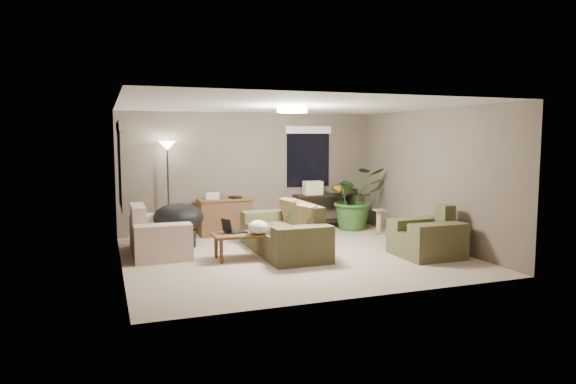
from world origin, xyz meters
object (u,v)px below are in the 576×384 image
object	(u,v)px
coffee_table	(244,237)
papasan_chair	(179,222)
floor_lamp	(167,157)
loveseat	(157,236)
desk	(225,217)
houseplant	(354,205)
main_sofa	(286,235)
console_table	(323,208)
cat_scratching_post	(379,223)
armchair	(427,239)

from	to	relation	value
coffee_table	papasan_chair	distance (m)	1.54
floor_lamp	loveseat	bearing A→B (deg)	-105.00
coffee_table	desk	distance (m)	2.14
loveseat	houseplant	xyz separation A→B (m)	(4.27, 1.01, 0.23)
coffee_table	floor_lamp	world-z (taller)	floor_lamp
floor_lamp	coffee_table	bearing A→B (deg)	-67.03
main_sofa	floor_lamp	xyz separation A→B (m)	(-1.74, 1.98, 1.30)
main_sofa	console_table	xyz separation A→B (m)	(1.58, 1.97, 0.14)
main_sofa	loveseat	bearing A→B (deg)	163.37
loveseat	houseplant	bearing A→B (deg)	13.32
cat_scratching_post	coffee_table	bearing A→B (deg)	-159.14
desk	floor_lamp	distance (m)	1.66
armchair	cat_scratching_post	world-z (taller)	armchair
main_sofa	coffee_table	size ratio (longest dim) A/B	2.20
armchair	desk	bearing A→B (deg)	132.40
armchair	coffee_table	distance (m)	3.06
main_sofa	floor_lamp	size ratio (longest dim) A/B	1.15
desk	cat_scratching_post	world-z (taller)	desk
loveseat	coffee_table	distance (m)	1.55
houseplant	cat_scratching_post	size ratio (longest dim) A/B	2.71
coffee_table	papasan_chair	xyz separation A→B (m)	(-0.87, 1.26, 0.11)
main_sofa	coffee_table	xyz separation A→B (m)	(-0.81, -0.22, 0.06)
armchair	desk	xyz separation A→B (m)	(-2.75, 3.01, 0.08)
desk	houseplant	world-z (taller)	houseplant
main_sofa	coffee_table	distance (m)	0.84
console_table	floor_lamp	size ratio (longest dim) A/B	0.68
loveseat	papasan_chair	size ratio (longest dim) A/B	1.64
papasan_chair	cat_scratching_post	world-z (taller)	papasan_chair
papasan_chair	armchair	bearing A→B (deg)	-29.32
floor_lamp	console_table	bearing A→B (deg)	-0.23
main_sofa	coffee_table	bearing A→B (deg)	-164.68
desk	houseplant	distance (m)	2.81
houseplant	cat_scratching_post	world-z (taller)	houseplant
loveseat	armchair	xyz separation A→B (m)	(4.23, -1.73, 0.00)
armchair	houseplant	world-z (taller)	houseplant
loveseat	desk	xyz separation A→B (m)	(1.48, 1.28, 0.08)
floor_lamp	houseplant	xyz separation A→B (m)	(3.91, -0.35, -1.07)
armchair	coffee_table	world-z (taller)	armchair
console_table	houseplant	xyz separation A→B (m)	(0.59, -0.33, 0.09)
desk	cat_scratching_post	bearing A→B (deg)	-16.42
loveseat	main_sofa	bearing A→B (deg)	-16.63
coffee_table	main_sofa	bearing A→B (deg)	15.32
armchair	houseplant	distance (m)	2.75
desk	papasan_chair	bearing A→B (deg)	-140.42
coffee_table	houseplant	xyz separation A→B (m)	(2.97, 1.86, 0.17)
coffee_table	floor_lamp	bearing A→B (deg)	112.97
armchair	floor_lamp	bearing A→B (deg)	141.41
coffee_table	cat_scratching_post	bearing A→B (deg)	20.86
desk	papasan_chair	distance (m)	1.37
armchair	desk	world-z (taller)	armchair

